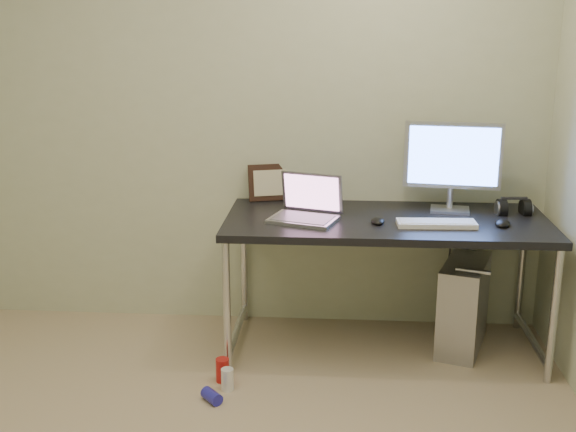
{
  "coord_description": "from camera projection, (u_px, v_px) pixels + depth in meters",
  "views": [
    {
      "loc": [
        0.57,
        -2.33,
        1.79
      ],
      "look_at": [
        0.33,
        1.03,
        0.85
      ],
      "focal_mm": 45.0,
      "sensor_mm": 36.0,
      "label": 1
    }
  ],
  "objects": [
    {
      "name": "can_white",
      "position": [
        227.0,
        379.0,
        3.55
      ],
      "size": [
        0.08,
        0.08,
        0.11
      ],
      "primitive_type": "cylinder",
      "rotation": [
        0.0,
        0.0,
        0.35
      ],
      "color": "white",
      "rests_on": "ground"
    },
    {
      "name": "cable_b",
      "position": [
        465.0,
        267.0,
        4.18
      ],
      "size": [
        0.02,
        0.11,
        0.71
      ],
      "primitive_type": "cylinder",
      "rotation": [
        0.14,
        0.0,
        0.09
      ],
      "color": "black",
      "rests_on": "ground"
    },
    {
      "name": "cable_a",
      "position": [
        449.0,
        262.0,
        4.2
      ],
      "size": [
        0.01,
        0.16,
        0.69
      ],
      "primitive_type": "cylinder",
      "rotation": [
        0.21,
        0.0,
        0.0
      ],
      "color": "black",
      "rests_on": "ground"
    },
    {
      "name": "keyboard",
      "position": [
        436.0,
        224.0,
        3.68
      ],
      "size": [
        0.4,
        0.15,
        0.02
      ],
      "primitive_type": "cube",
      "rotation": [
        0.0,
        0.0,
        0.04
      ],
      "color": "white",
      "rests_on": "desk"
    },
    {
      "name": "picture_frame",
      "position": [
        271.0,
        182.0,
        4.17
      ],
      "size": [
        0.27,
        0.14,
        0.21
      ],
      "primitive_type": "cube",
      "rotation": [
        -0.21,
        0.0,
        0.28
      ],
      "color": "black",
      "rests_on": "desk"
    },
    {
      "name": "can_blue",
      "position": [
        212.0,
        396.0,
        3.45
      ],
      "size": [
        0.12,
        0.12,
        0.06
      ],
      "primitive_type": "cylinder",
      "rotation": [
        1.57,
        0.0,
        0.74
      ],
      "color": "#2928B7",
      "rests_on": "ground"
    },
    {
      "name": "desk",
      "position": [
        386.0,
        232.0,
        3.84
      ],
      "size": [
        1.71,
        0.75,
        0.75
      ],
      "color": "black",
      "rests_on": "ground"
    },
    {
      "name": "tower_computer",
      "position": [
        463.0,
        305.0,
        3.97
      ],
      "size": [
        0.35,
        0.52,
        0.53
      ],
      "rotation": [
        0.0,
        0.0,
        -0.32
      ],
      "color": "#A7A8AC",
      "rests_on": "ground"
    },
    {
      "name": "mouse_left",
      "position": [
        378.0,
        220.0,
        3.73
      ],
      "size": [
        0.07,
        0.11,
        0.04
      ],
      "primitive_type": "ellipsoid",
      "rotation": [
        0.0,
        0.0,
        0.0
      ],
      "color": "black",
      "rests_on": "desk"
    },
    {
      "name": "can_red",
      "position": [
        223.0,
        370.0,
        3.64
      ],
      "size": [
        0.08,
        0.08,
        0.12
      ],
      "primitive_type": "cylinder",
      "rotation": [
        0.0,
        0.0,
        0.28
      ],
      "color": "red",
      "rests_on": "ground"
    },
    {
      "name": "headphones",
      "position": [
        513.0,
        208.0,
        3.89
      ],
      "size": [
        0.18,
        0.11,
        0.12
      ],
      "rotation": [
        0.0,
        0.0,
        0.09
      ],
      "color": "black",
      "rests_on": "desk"
    },
    {
      "name": "laptop",
      "position": [
        307.0,
        209.0,
        3.8
      ],
      "size": [
        0.4,
        0.36,
        0.23
      ],
      "rotation": [
        0.0,
        0.0,
        -0.31
      ],
      "color": "#BBBCC3",
      "rests_on": "desk"
    },
    {
      "name": "wall_back",
      "position": [
        239.0,
        113.0,
        4.1
      ],
      "size": [
        3.5,
        0.02,
        2.5
      ],
      "primitive_type": "cube",
      "color": "beige",
      "rests_on": "ground"
    },
    {
      "name": "monitor",
      "position": [
        453.0,
        160.0,
        3.89
      ],
      "size": [
        0.52,
        0.18,
        0.49
      ],
      "rotation": [
        0.0,
        0.0,
        -0.14
      ],
      "color": "#BBBCC3",
      "rests_on": "desk"
    },
    {
      "name": "webcam",
      "position": [
        305.0,
        188.0,
        4.08
      ],
      "size": [
        0.05,
        0.04,
        0.13
      ],
      "rotation": [
        0.0,
        0.0,
        -0.25
      ],
      "color": "silver",
      "rests_on": "desk"
    },
    {
      "name": "mouse_right",
      "position": [
        503.0,
        222.0,
        3.68
      ],
      "size": [
        0.11,
        0.14,
        0.04
      ],
      "primitive_type": "ellipsoid",
      "rotation": [
        0.0,
        0.0,
        -0.3
      ],
      "color": "black",
      "rests_on": "desk"
    }
  ]
}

